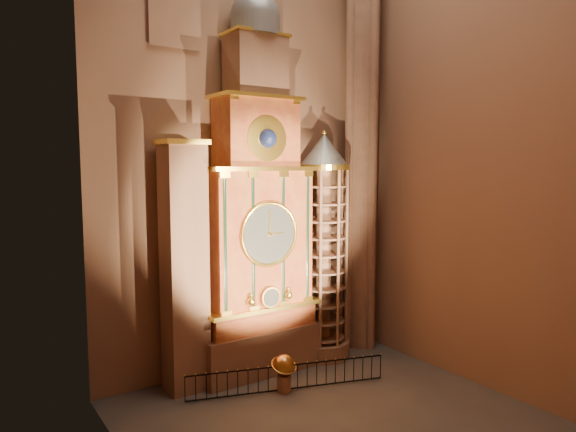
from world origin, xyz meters
TOP-DOWN VIEW (x-y plane):
  - floor at (0.00, 0.00)m, footprint 14.00×14.00m
  - wall_back at (0.00, 6.00)m, footprint 22.00×0.00m
  - wall_left at (-7.00, 0.00)m, footprint 0.00×22.00m
  - wall_right at (7.00, 0.00)m, footprint 0.00×22.00m
  - astronomical_clock at (0.00, 4.96)m, footprint 5.60×2.41m
  - portrait_tower at (-3.40, 4.98)m, footprint 1.80×1.60m
  - stair_turret at (3.50, 4.70)m, footprint 2.50×2.50m
  - gothic_pier at (6.10, 5.00)m, footprint 2.04×2.04m
  - celestial_globe at (-0.22, 2.51)m, footprint 1.10×1.04m
  - iron_railing at (-0.07, 2.44)m, footprint 7.86×2.67m

SIDE VIEW (x-z plane):
  - floor at x=0.00m, z-range 0.00..0.00m
  - iron_railing at x=-0.07m, z-range 0.05..1.10m
  - celestial_globe at x=-0.22m, z-range 0.15..1.69m
  - portrait_tower at x=-3.40m, z-range 0.05..10.25m
  - stair_turret at x=3.50m, z-range -0.13..10.67m
  - astronomical_clock at x=0.00m, z-range -1.67..15.03m
  - wall_back at x=0.00m, z-range 0.00..22.00m
  - wall_left at x=-7.00m, z-range 0.00..22.00m
  - wall_right at x=7.00m, z-range 0.00..22.00m
  - gothic_pier at x=6.10m, z-range 0.00..22.00m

